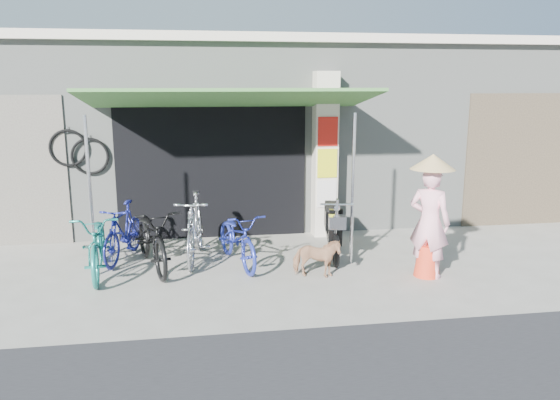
{
  "coord_description": "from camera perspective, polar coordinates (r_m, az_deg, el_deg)",
  "views": [
    {
      "loc": [
        -1.47,
        -7.25,
        2.8
      ],
      "look_at": [
        -0.2,
        1.0,
        1.0
      ],
      "focal_mm": 35.0,
      "sensor_mm": 36.0,
      "label": 1
    }
  ],
  "objects": [
    {
      "name": "bike_navy",
      "position": [
        8.53,
        -4.44,
        -3.96
      ],
      "size": [
        0.97,
        1.75,
        0.87
      ],
      "primitive_type": "imported",
      "rotation": [
        0.0,
        0.0,
        0.25
      ],
      "color": "#212D98",
      "rests_on": "ground"
    },
    {
      "name": "bicycle_shop",
      "position": [
        12.46,
        -1.98,
        7.71
      ],
      "size": [
        12.3,
        5.3,
        3.66
      ],
      "color": "gray",
      "rests_on": "ground"
    },
    {
      "name": "bike_teal",
      "position": [
        8.51,
        -18.4,
        -4.26
      ],
      "size": [
        0.81,
        1.89,
        0.97
      ],
      "primitive_type": "imported",
      "rotation": [
        0.0,
        0.0,
        0.09
      ],
      "color": "#1B7A6F",
      "rests_on": "ground"
    },
    {
      "name": "neighbour_right",
      "position": [
        11.87,
        24.43,
        3.82
      ],
      "size": [
        2.6,
        0.06,
        2.6
      ],
      "primitive_type": "cube",
      "color": "brown",
      "rests_on": "ground"
    },
    {
      "name": "awning",
      "position": [
        8.9,
        -5.18,
        10.28
      ],
      "size": [
        4.6,
        1.88,
        2.72
      ],
      "color": "#396D31",
      "rests_on": "ground"
    },
    {
      "name": "bike_black",
      "position": [
        8.55,
        -13.21,
        -3.83
      ],
      "size": [
        1.14,
        1.97,
        0.98
      ],
      "primitive_type": "imported",
      "rotation": [
        0.0,
        0.0,
        0.28
      ],
      "color": "black",
      "rests_on": "ground"
    },
    {
      "name": "ground",
      "position": [
        7.91,
        2.56,
        -8.58
      ],
      "size": [
        80.0,
        80.0,
        0.0
      ],
      "primitive_type": "plane",
      "color": "gray",
      "rests_on": "ground"
    },
    {
      "name": "bike_blue",
      "position": [
        9.07,
        -16.06,
        -3.23
      ],
      "size": [
        0.83,
        1.61,
        0.93
      ],
      "primitive_type": "imported",
      "rotation": [
        0.0,
        0.0,
        -0.26
      ],
      "color": "navy",
      "rests_on": "ground"
    },
    {
      "name": "nun",
      "position": [
        8.18,
        15.38,
        -1.75
      ],
      "size": [
        0.7,
        0.69,
        1.81
      ],
      "rotation": [
        0.0,
        0.0,
        2.41
      ],
      "color": "#F9A8B9",
      "rests_on": "ground"
    },
    {
      "name": "moped",
      "position": [
        9.07,
        5.59,
        -2.85
      ],
      "size": [
        0.59,
        1.76,
        1.0
      ],
      "rotation": [
        0.0,
        0.0,
        -0.18
      ],
      "color": "black",
      "rests_on": "ground"
    },
    {
      "name": "street_dog",
      "position": [
        8.01,
        3.84,
        -6.06
      ],
      "size": [
        0.76,
        0.49,
        0.59
      ],
      "primitive_type": "imported",
      "rotation": [
        0.0,
        0.0,
        1.3
      ],
      "color": "tan",
      "rests_on": "ground"
    },
    {
      "name": "shop_pillar",
      "position": [
        10.05,
        4.69,
        4.69
      ],
      "size": [
        0.42,
        0.44,
        3.0
      ],
      "color": "beige",
      "rests_on": "ground"
    },
    {
      "name": "bike_silver",
      "position": [
        8.77,
        -8.91,
        -2.89
      ],
      "size": [
        0.72,
        1.85,
        1.08
      ],
      "primitive_type": "imported",
      "rotation": [
        0.0,
        0.0,
        -0.12
      ],
      "color": "silver",
      "rests_on": "ground"
    }
  ]
}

